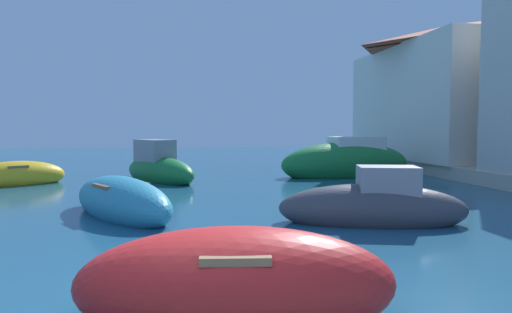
# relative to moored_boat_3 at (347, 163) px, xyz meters

# --- Properties ---
(moored_boat_3) EXTENTS (5.82, 2.69, 2.00)m
(moored_boat_3) POSITION_rel_moored_boat_3_xyz_m (0.00, 0.00, 0.00)
(moored_boat_3) COLOR #197233
(moored_boat_3) RESTS_ON ground
(moored_boat_4) EXTENTS (3.35, 4.23, 1.79)m
(moored_boat_4) POSITION_rel_moored_boat_3_xyz_m (-7.48, -0.34, -0.09)
(moored_boat_4) COLOR #197233
(moored_boat_4) RESTS_ON ground
(moored_boat_5) EXTENTS (3.15, 3.98, 1.15)m
(moored_boat_5) POSITION_rel_moored_boat_3_xyz_m (-7.97, -6.85, -0.22)
(moored_boat_5) COLOR teal
(moored_boat_5) RESTS_ON ground
(moored_boat_6) EXTENTS (4.02, 2.12, 1.43)m
(moored_boat_6) POSITION_rel_moored_boat_3_xyz_m (-2.74, -8.53, -0.19)
(moored_boat_6) COLOR #3F3F47
(moored_boat_6) RESTS_ON ground
(moored_boat_7) EXTENTS (3.52, 1.78, 1.22)m
(moored_boat_7) POSITION_rel_moored_boat_3_xyz_m (-6.07, -12.50, -0.20)
(moored_boat_7) COLOR #B21E1E
(moored_boat_7) RESTS_ON ground
(moored_boat_8) EXTENTS (3.32, 2.53, 1.07)m
(moored_boat_8) POSITION_rel_moored_boat_3_xyz_m (-12.26, -0.73, -0.25)
(moored_boat_8) COLOR gold
(moored_boat_8) RESTS_ON ground
(waterfront_building_annex) EXTENTS (6.63, 9.98, 6.44)m
(waterfront_building_annex) POSITION_rel_moored_boat_3_xyz_m (6.34, 2.70, 3.23)
(waterfront_building_annex) COLOR silver
(waterfront_building_annex) RESTS_ON quay_promenade
(waterfront_building_far) EXTENTS (5.91, 8.67, 6.27)m
(waterfront_building_far) POSITION_rel_moored_boat_3_xyz_m (6.34, 3.31, 3.14)
(waterfront_building_far) COLOR beige
(waterfront_building_far) RESTS_ON quay_promenade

